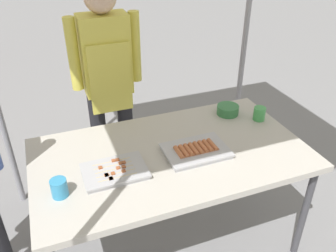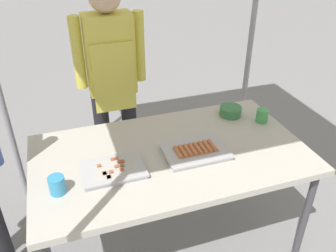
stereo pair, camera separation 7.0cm
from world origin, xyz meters
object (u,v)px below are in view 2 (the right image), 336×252
Objects in this scene: condiment_bowl at (230,111)px; vendor_woman at (111,73)px; tray_meat_skewers at (113,170)px; stall_table at (171,159)px; drink_cup_by_wok at (57,185)px; drink_cup_near_edge at (262,115)px; tray_grilled_sausages at (196,151)px.

condiment_bowl is 0.09× the size of vendor_woman.
tray_meat_skewers is 0.96m from condiment_bowl.
tray_meat_skewers is (-0.36, -0.08, 0.07)m from stall_table.
drink_cup_by_wok reaches higher than stall_table.
vendor_woman is at bearing 142.90° from condiment_bowl.
drink_cup_near_edge is 1.12m from vendor_woman.
stall_table is 4.71× the size of tray_meat_skewers.
tray_grilled_sausages is at bearing 6.07° from drink_cup_by_wok.
stall_table is 0.88m from vendor_woman.
drink_cup_by_wok is 0.06× the size of vendor_woman.
vendor_woman is at bearing 109.05° from tray_grilled_sausages.
condiment_bowl reaches higher than tray_grilled_sausages.
vendor_woman is (-0.18, 0.82, 0.25)m from stall_table.
drink_cup_by_wok is at bearing -167.84° from drink_cup_near_edge.
tray_grilled_sausages is 0.23× the size of vendor_woman.
tray_grilled_sausages is at bearing -159.93° from drink_cup_near_edge.
condiment_bowl is (0.41, 0.35, 0.01)m from tray_grilled_sausages.
condiment_bowl is at bearing 20.15° from drink_cup_by_wok.
drink_cup_near_edge is at bearing 141.89° from vendor_woman.
drink_cup_near_edge is at bearing 11.40° from stall_table.
tray_meat_skewers is (-0.49, -0.02, -0.00)m from tray_grilled_sausages.
condiment_bowl is (0.89, 0.37, 0.01)m from tray_meat_skewers.
tray_meat_skewers is 0.30m from drink_cup_by_wok.
drink_cup_near_edge is at bearing 12.16° from drink_cup_by_wok.
condiment_bowl is (0.54, 0.29, 0.08)m from stall_table.
stall_table is 0.37m from tray_meat_skewers.
stall_table is 10.63× the size of condiment_bowl.
condiment_bowl is 1.66× the size of drink_cup_near_edge.
drink_cup_by_wok is at bearing -167.04° from stall_table.
drink_cup_by_wok is (-0.78, -0.08, 0.03)m from tray_grilled_sausages.
tray_grilled_sausages is 3.85× the size of drink_cup_by_wok.
condiment_bowl is at bearing 40.88° from tray_grilled_sausages.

